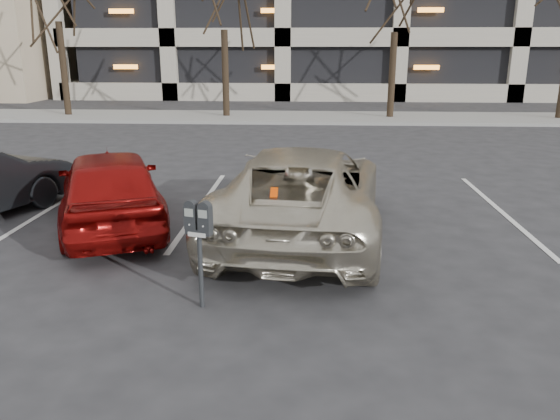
% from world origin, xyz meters
% --- Properties ---
extents(ground, '(140.00, 140.00, 0.00)m').
position_xyz_m(ground, '(0.00, 0.00, 0.00)').
color(ground, '#28282B').
rests_on(ground, ground).
extents(sidewalk, '(80.00, 4.00, 0.12)m').
position_xyz_m(sidewalk, '(0.00, 16.00, 0.06)').
color(sidewalk, gray).
rests_on(sidewalk, ground).
extents(stall_lines, '(16.90, 5.20, 0.00)m').
position_xyz_m(stall_lines, '(-1.40, 2.30, 0.01)').
color(stall_lines, silver).
rests_on(stall_lines, ground).
extents(parking_meter, '(0.34, 0.21, 1.25)m').
position_xyz_m(parking_meter, '(-0.56, -1.89, 0.96)').
color(parking_meter, black).
rests_on(parking_meter, ground).
extents(suv_silver, '(2.84, 5.36, 1.44)m').
position_xyz_m(suv_silver, '(0.54, 0.77, 0.72)').
color(suv_silver, beige).
rests_on(suv_silver, ground).
extents(car_red, '(2.97, 4.28, 1.35)m').
position_xyz_m(car_red, '(-2.62, 0.97, 0.68)').
color(car_red, maroon).
rests_on(car_red, ground).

